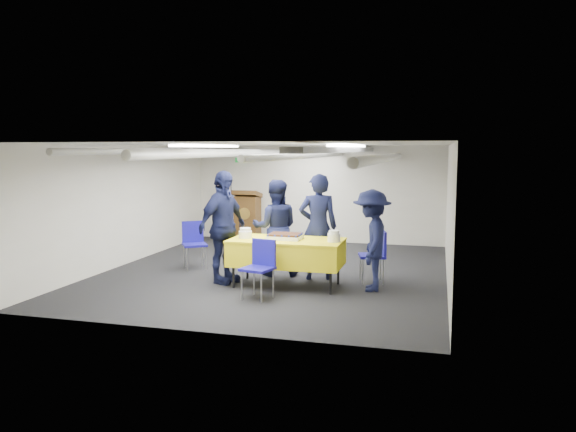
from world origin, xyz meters
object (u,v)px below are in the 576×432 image
object	(u,v)px
chair_left	(194,240)
sailor_b	(275,228)
podium	(248,216)
chair_near	(260,262)
serving_table	(287,252)
chair_right	(377,251)
sheet_cake	(285,236)
sailor_a	(318,227)
sailor_d	(372,240)
sailor_c	(223,227)

from	to	relation	value
chair_left	sailor_b	world-z (taller)	sailor_b
podium	chair_near	world-z (taller)	podium
serving_table	chair_right	bearing A→B (deg)	24.67
sheet_cake	sailor_a	world-z (taller)	sailor_a
sheet_cake	chair_near	xyz separation A→B (m)	(-0.17, -0.79, -0.28)
serving_table	chair_left	world-z (taller)	chair_left
sailor_d	serving_table	bearing A→B (deg)	-91.70
podium	chair_right	distance (m)	4.86
podium	chair_right	bearing A→B (deg)	-44.55
chair_near	sailor_a	world-z (taller)	sailor_a
chair_left	sailor_a	bearing A→B (deg)	-6.83
sheet_cake	podium	bearing A→B (deg)	116.92
chair_near	sailor_b	world-z (taller)	sailor_b
sheet_cake	sailor_a	bearing A→B (deg)	56.30
podium	sailor_c	bearing A→B (deg)	-76.32
sheet_cake	chair_left	distance (m)	2.24
sheet_cake	chair_near	distance (m)	0.85
serving_table	chair_near	xyz separation A→B (m)	(-0.20, -0.77, -0.03)
sheet_cake	sailor_c	world-z (taller)	sailor_c
serving_table	sailor_a	world-z (taller)	sailor_a
sailor_b	sailor_c	world-z (taller)	sailor_c
chair_left	podium	bearing A→B (deg)	90.45
serving_table	chair_near	distance (m)	0.80
podium	chair_right	world-z (taller)	podium
sheet_cake	serving_table	bearing A→B (deg)	-29.03
podium	chair_right	size ratio (longest dim) A/B	1.44
sailor_a	sailor_d	distance (m)	1.11
sailor_a	sailor_b	size ratio (longest dim) A/B	1.07
sailor_a	sailor_d	bearing A→B (deg)	136.09
serving_table	chair_right	size ratio (longest dim) A/B	2.09
sailor_d	chair_near	bearing A→B (deg)	-66.57
podium	sailor_d	world-z (taller)	sailor_d
chair_near	chair_right	xyz separation A→B (m)	(1.58, 1.41, 0.00)
chair_near	chair_right	distance (m)	2.12
chair_right	chair_left	size ratio (longest dim) A/B	1.00
sheet_cake	chair_right	world-z (taller)	chair_right
sailor_a	sailor_d	world-z (taller)	sailor_a
sailor_a	sailor_c	size ratio (longest dim) A/B	0.97
sailor_b	sheet_cake	bearing A→B (deg)	101.80
sheet_cake	chair_near	bearing A→B (deg)	-101.88
sailor_c	sailor_d	world-z (taller)	sailor_c
serving_table	chair_left	xyz separation A→B (m)	(-2.05, 0.93, -0.03)
serving_table	podium	bearing A→B (deg)	117.17
podium	sailor_c	size ratio (longest dim) A/B	0.67
serving_table	sheet_cake	world-z (taller)	sheet_cake
sailor_b	sailor_c	distance (m)	1.03
chair_right	sailor_d	size ratio (longest dim) A/B	0.55
chair_near	sailor_d	distance (m)	1.80
podium	chair_left	world-z (taller)	podium
chair_near	sailor_a	xyz separation A→B (m)	(0.58, 1.41, 0.37)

